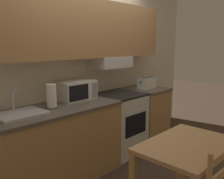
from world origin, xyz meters
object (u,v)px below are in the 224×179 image
(stove_range, at_px, (119,123))
(sink_basin, at_px, (20,113))
(toaster, at_px, (147,83))
(paper_towel_roll, at_px, (51,96))
(dining_table, at_px, (187,157))
(microwave, at_px, (76,90))

(stove_range, bearing_deg, sink_basin, -179.60)
(stove_range, bearing_deg, toaster, -3.09)
(toaster, height_order, paper_towel_roll, paper_towel_roll)
(toaster, height_order, dining_table, toaster)
(microwave, distance_m, sink_basin, 0.86)
(paper_towel_roll, bearing_deg, dining_table, -72.53)
(stove_range, distance_m, microwave, 0.89)
(sink_basin, height_order, paper_towel_roll, paper_towel_roll)
(stove_range, xyz_separation_m, microwave, (-0.67, 0.14, 0.57))
(microwave, distance_m, dining_table, 1.61)
(stove_range, relative_size, microwave, 1.87)
(microwave, height_order, paper_towel_roll, paper_towel_roll)
(stove_range, relative_size, sink_basin, 1.86)
(microwave, height_order, toaster, microwave)
(microwave, relative_size, dining_table, 0.52)
(sink_basin, bearing_deg, microwave, 9.97)
(stove_range, relative_size, toaster, 2.79)
(microwave, height_order, sink_basin, sink_basin)
(toaster, bearing_deg, sink_basin, 179.37)
(toaster, bearing_deg, microwave, 172.50)
(dining_table, bearing_deg, sink_basin, 120.60)
(dining_table, bearing_deg, microwave, 89.74)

